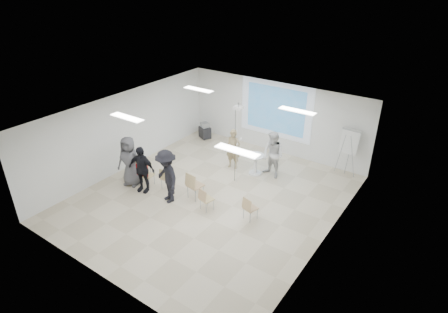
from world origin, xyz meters
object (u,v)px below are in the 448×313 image
Objects in this scene: audience_outer at (129,159)px; av_cart at (205,131)px; chair_center at (193,184)px; player_right at (273,153)px; chair_right_far at (249,207)px; player_left at (233,147)px; flipchart_easel at (349,142)px; chair_left_mid at (146,174)px; chair_left_inner at (166,177)px; chair_right_inner at (205,198)px; pedestal_table at (255,163)px; laptop at (168,177)px; audience_mid at (166,173)px; audience_left at (141,166)px; chair_far_left at (141,164)px.

audience_outer is 2.74× the size of av_cart.
audience_outer is at bearing -160.61° from chair_center.
chair_right_far is (0.71, -2.81, -0.52)m from player_right.
flipchart_easel reaches higher than player_left.
chair_left_mid reaches higher than chair_right_far.
chair_left_inner is 6.75m from flipchart_easel.
chair_right_inner is (1.93, -0.27, -0.00)m from chair_left_inner.
pedestal_table is 0.46× the size of player_left.
av_cart is (-1.55, 4.26, -0.13)m from chair_left_inner.
laptop is 0.14× the size of audience_mid.
chair_left_inner is 1.07× the size of av_cart.
laptop is at bearing -176.21° from chair_right_inner.
chair_left_inner is at bearing -173.66° from chair_right_inner.
audience_outer is at bearing -162.08° from chair_right_inner.
laptop is 1.49m from audience_outer.
chair_left_inner is 2.73× the size of laptop.
audience_outer is at bearing -169.89° from chair_left_mid.
player_left is (-0.97, -0.05, 0.44)m from pedestal_table.
player_left is at bearing 62.20° from chair_left_inner.
audience_outer is at bearing -135.79° from pedestal_table.
player_left is 6.07× the size of laptop.
audience_mid is 1.16× the size of flipchart_easel.
audience_left is 2.58× the size of av_cart.
flipchart_easel is at bearing 31.74° from chair_left_mid.
audience_left reaches higher than chair_right_far.
chair_right_far is 6.41m from av_cart.
chair_far_left is at bearing -172.09° from audience_mid.
audience_left is 4.94m from av_cart.
chair_center is 0.80m from chair_right_inner.
chair_center is (1.90, 0.32, 0.10)m from chair_left_mid.
player_left is 3.61m from audience_left.
audience_mid is at bearing -30.76° from chair_far_left.
audience_outer reaches higher than pedestal_table.
audience_left is at bearing -126.74° from player_left.
flipchart_easel is at bearing 30.31° from audience_left.
laptop is 0.16× the size of flipchart_easel.
chair_left_mid is 0.77m from laptop.
audience_outer reaches higher than audience_left.
flipchart_easel is at bearing 59.07° from chair_center.
audience_mid is at bearing -16.88° from audience_outer.
chair_right_inner is 1.00× the size of chair_right_far.
av_cart is (-2.76, 4.21, -0.24)m from chair_center.
chair_far_left is 1.22m from chair_left_inner.
flipchart_easel is 6.47m from av_cart.
chair_center reaches higher than chair_right_inner.
chair_right_inner is (0.72, -0.31, -0.11)m from chair_center.
player_right reaches higher than av_cart.
chair_center is at bearing -13.18° from chair_far_left.
chair_left_mid is 0.42× the size of audience_left.
chair_center reaches higher than chair_left_mid.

